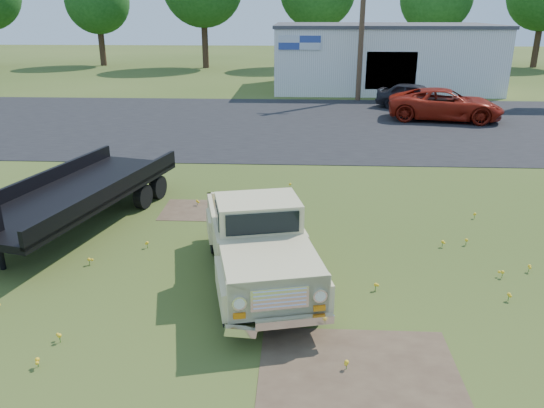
% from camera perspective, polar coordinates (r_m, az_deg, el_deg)
% --- Properties ---
extents(ground, '(140.00, 140.00, 0.00)m').
position_cam_1_polar(ground, '(11.02, -0.19, -7.40)').
color(ground, '#344716').
rests_on(ground, ground).
extents(asphalt_lot, '(90.00, 14.00, 0.02)m').
position_cam_1_polar(asphalt_lot, '(25.27, 1.66, 8.63)').
color(asphalt_lot, black).
rests_on(asphalt_lot, ground).
extents(dirt_patch_a, '(3.00, 2.00, 0.01)m').
position_cam_1_polar(dirt_patch_a, '(8.53, 9.24, -16.97)').
color(dirt_patch_a, '#4C3828').
rests_on(dirt_patch_a, ground).
extents(dirt_patch_b, '(2.20, 1.60, 0.01)m').
position_cam_1_polar(dirt_patch_b, '(14.43, -7.39, -0.67)').
color(dirt_patch_b, '#4C3828').
rests_on(dirt_patch_b, ground).
extents(commercial_building, '(14.20, 8.20, 4.15)m').
position_cam_1_polar(commercial_building, '(37.26, 11.76, 15.28)').
color(commercial_building, silver).
rests_on(commercial_building, ground).
extents(utility_pole_mid, '(1.60, 0.30, 9.00)m').
position_cam_1_polar(utility_pole_mid, '(31.93, 9.69, 19.13)').
color(utility_pole_mid, '#422E1F').
rests_on(utility_pole_mid, ground).
extents(treeline_b, '(5.76, 5.76, 8.57)m').
position_cam_1_polar(treeline_b, '(54.02, -18.29, 19.98)').
color(treeline_b, '#3A261A').
rests_on(treeline_b, ground).
extents(vintage_pickup_truck, '(2.90, 5.10, 1.74)m').
position_cam_1_polar(vintage_pickup_truck, '(10.36, -1.50, -3.95)').
color(vintage_pickup_truck, beige).
rests_on(vintage_pickup_truck, ground).
extents(flatbed_trailer, '(3.89, 7.23, 1.88)m').
position_cam_1_polar(flatbed_trailer, '(13.99, -20.40, 1.58)').
color(flatbed_trailer, black).
rests_on(flatbed_trailer, ground).
extents(red_pickup, '(5.71, 3.37, 1.49)m').
position_cam_1_polar(red_pickup, '(27.29, 18.13, 10.11)').
color(red_pickup, maroon).
rests_on(red_pickup, ground).
extents(dark_sedan, '(4.32, 3.36, 1.37)m').
position_cam_1_polar(dark_sedan, '(29.87, 15.12, 11.11)').
color(dark_sedan, black).
rests_on(dark_sedan, ground).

